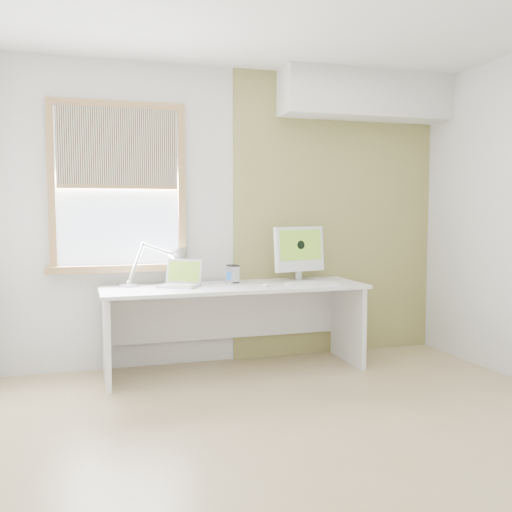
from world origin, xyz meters
name	(u,v)px	position (x,y,z in m)	size (l,w,h in m)	color
room	(307,220)	(0.00, 0.00, 1.30)	(4.04, 3.54, 2.64)	tan
accent_wall	(336,216)	(1.00, 1.74, 1.30)	(2.00, 0.02, 2.60)	#9D9E4D
soffit	(365,95)	(1.20, 1.57, 2.40)	(1.60, 0.40, 0.42)	white
window	(118,188)	(-1.00, 1.71, 1.54)	(1.20, 0.14, 1.42)	olive
desk	(233,307)	(-0.09, 1.44, 0.53)	(2.20, 0.70, 0.73)	white
desk_lamp	(171,262)	(-0.59, 1.61, 0.92)	(0.66, 0.29, 0.37)	#B8BABD
laptop	(181,280)	(-0.52, 1.45, 0.78)	(0.40, 0.38, 0.22)	#B8BABD
phone_dock	(229,280)	(-0.11, 1.48, 0.76)	(0.07, 0.07, 0.12)	#B8BABD
external_drive	(233,274)	(-0.06, 1.55, 0.81)	(0.09, 0.13, 0.15)	#B8BABD
imac	(299,250)	(0.55, 1.54, 1.00)	(0.50, 0.21, 0.48)	#B8BABD
keyboard	(312,284)	(0.54, 1.21, 0.74)	(0.46, 0.19, 0.02)	white
mouse	(266,285)	(0.13, 1.21, 0.74)	(0.05, 0.09, 0.03)	white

